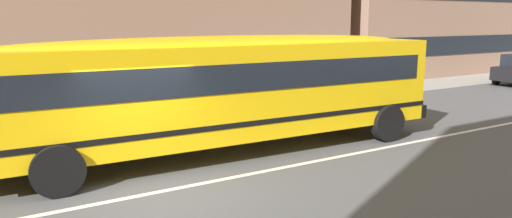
# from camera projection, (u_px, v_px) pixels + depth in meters

# --- Properties ---
(ground_plane) EXTENTS (400.00, 400.00, 0.00)m
(ground_plane) POSITION_uv_depth(u_px,v_px,m) (153.00, 193.00, 9.77)
(ground_plane) COLOR #4C4C4F
(sidewalk_far) EXTENTS (120.00, 3.00, 0.01)m
(sidewalk_far) POSITION_uv_depth(u_px,v_px,m) (72.00, 122.00, 16.45)
(sidewalk_far) COLOR gray
(sidewalk_far) RESTS_ON ground_plane
(lane_centreline) EXTENTS (110.00, 0.16, 0.01)m
(lane_centreline) POSITION_uv_depth(u_px,v_px,m) (153.00, 193.00, 9.77)
(lane_centreline) COLOR silver
(lane_centreline) RESTS_ON ground_plane
(school_bus) EXTENTS (13.78, 3.55, 3.06)m
(school_bus) POSITION_uv_depth(u_px,v_px,m) (219.00, 84.00, 12.43)
(school_bus) COLOR yellow
(school_bus) RESTS_ON ground_plane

